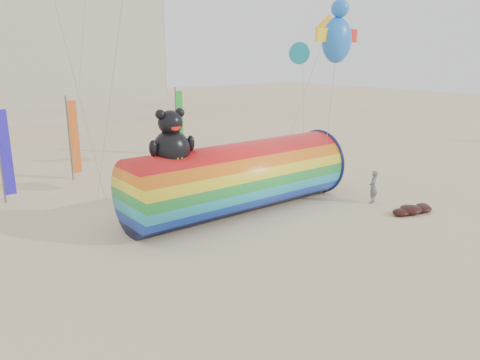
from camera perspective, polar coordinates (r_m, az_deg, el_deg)
ground at (r=19.41m, az=1.59°, el=-8.02°), size 160.00×160.00×0.00m
windsock_assembly at (r=23.04m, az=-0.15°, el=0.53°), size 11.84×3.61×5.46m
kite_handler at (r=25.50m, az=15.92°, el=-0.81°), size 0.74×0.62×1.74m
fabric_bundle at (r=24.71m, az=20.30°, el=-3.38°), size 2.62×1.35×0.41m
festival_banners at (r=31.02m, az=-17.05°, el=5.25°), size 13.95×4.83×5.20m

